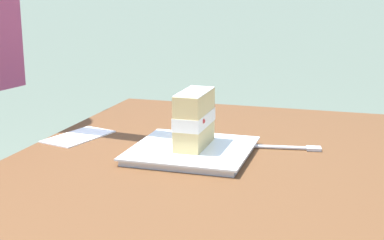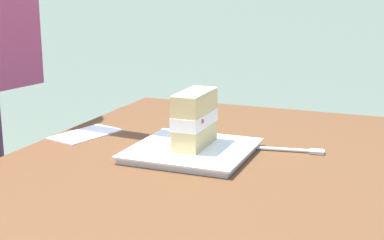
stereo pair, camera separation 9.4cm
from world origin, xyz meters
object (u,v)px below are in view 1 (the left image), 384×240
at_px(dessert_plate, 192,151).
at_px(paper_napkin, 79,137).
at_px(dessert_fork, 286,148).
at_px(cake_slice, 194,119).

relative_size(dessert_plate, paper_napkin, 1.35).
bearing_deg(dessert_plate, dessert_fork, -62.66).
bearing_deg(paper_napkin, cake_slice, -98.21).
height_order(cake_slice, paper_napkin, cake_slice).
height_order(cake_slice, dessert_fork, cake_slice).
bearing_deg(dessert_fork, cake_slice, 114.80).
xyz_separation_m(dessert_plate, dessert_fork, (0.09, -0.18, -0.00)).
bearing_deg(dessert_plate, cake_slice, -8.72).
height_order(dessert_plate, dessert_fork, dessert_plate).
height_order(dessert_plate, cake_slice, cake_slice).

